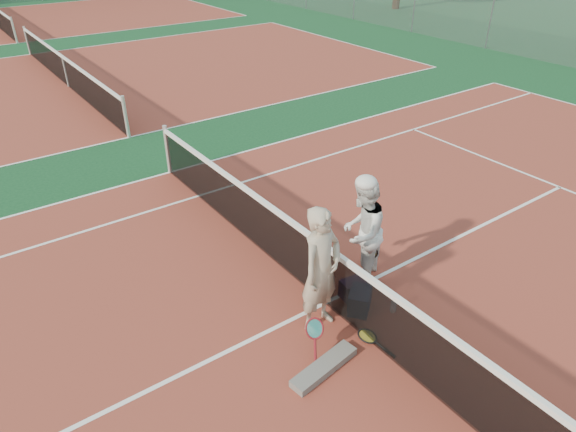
{
  "coord_description": "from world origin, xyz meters",
  "views": [
    {
      "loc": [
        -3.9,
        -4.47,
        5.04
      ],
      "look_at": [
        0.0,
        0.96,
        1.05
      ],
      "focal_mm": 32.0,
      "sensor_mm": 36.0,
      "label": 1
    }
  ],
  "objects_px": {
    "player_b": "(362,232)",
    "water_bottle": "(394,303)",
    "net_main": "(327,276)",
    "racket_spare": "(367,337)",
    "sports_bag_navy": "(360,300)",
    "racket_red": "(314,337)",
    "racket_black_held": "(370,261)",
    "sports_bag_purple": "(353,289)",
    "player_a": "(321,270)"
  },
  "relations": [
    {
      "from": "net_main",
      "to": "racket_spare",
      "type": "distance_m",
      "value": 1.03
    },
    {
      "from": "racket_spare",
      "to": "sports_bag_purple",
      "type": "xyz_separation_m",
      "value": [
        0.45,
        0.8,
        0.1
      ]
    },
    {
      "from": "sports_bag_purple",
      "to": "net_main",
      "type": "bearing_deg",
      "value": 164.58
    },
    {
      "from": "net_main",
      "to": "sports_bag_navy",
      "type": "distance_m",
      "value": 0.61
    },
    {
      "from": "player_a",
      "to": "racket_red",
      "type": "distance_m",
      "value": 0.87
    },
    {
      "from": "player_b",
      "to": "sports_bag_purple",
      "type": "distance_m",
      "value": 0.87
    },
    {
      "from": "player_b",
      "to": "water_bottle",
      "type": "relative_size",
      "value": 5.83
    },
    {
      "from": "racket_black_held",
      "to": "sports_bag_purple",
      "type": "height_order",
      "value": "racket_black_held"
    },
    {
      "from": "racket_red",
      "to": "sports_bag_navy",
      "type": "relative_size",
      "value": 1.23
    },
    {
      "from": "racket_red",
      "to": "racket_spare",
      "type": "height_order",
      "value": "racket_red"
    },
    {
      "from": "racket_black_held",
      "to": "sports_bag_navy",
      "type": "height_order",
      "value": "racket_black_held"
    },
    {
      "from": "net_main",
      "to": "racket_black_held",
      "type": "relative_size",
      "value": 18.82
    },
    {
      "from": "racket_black_held",
      "to": "sports_bag_purple",
      "type": "xyz_separation_m",
      "value": [
        -0.55,
        -0.24,
        -0.14
      ]
    },
    {
      "from": "net_main",
      "to": "sports_bag_navy",
      "type": "height_order",
      "value": "net_main"
    },
    {
      "from": "racket_spare",
      "to": "sports_bag_navy",
      "type": "height_order",
      "value": "sports_bag_navy"
    },
    {
      "from": "sports_bag_navy",
      "to": "sports_bag_purple",
      "type": "xyz_separation_m",
      "value": [
        0.12,
        0.28,
        -0.02
      ]
    },
    {
      "from": "player_b",
      "to": "racket_red",
      "type": "relative_size",
      "value": 3.31
    },
    {
      "from": "player_a",
      "to": "player_b",
      "type": "bearing_deg",
      "value": 8.2
    },
    {
      "from": "sports_bag_navy",
      "to": "sports_bag_purple",
      "type": "height_order",
      "value": "sports_bag_navy"
    },
    {
      "from": "racket_black_held",
      "to": "sports_bag_navy",
      "type": "relative_size",
      "value": 1.36
    },
    {
      "from": "racket_red",
      "to": "net_main",
      "type": "bearing_deg",
      "value": -15.68
    },
    {
      "from": "sports_bag_navy",
      "to": "water_bottle",
      "type": "xyz_separation_m",
      "value": [
        0.38,
        -0.32,
        -0.02
      ]
    },
    {
      "from": "racket_black_held",
      "to": "racket_red",
      "type": "bearing_deg",
      "value": -16.89
    },
    {
      "from": "racket_black_held",
      "to": "net_main",
      "type": "bearing_deg",
      "value": -34.44
    },
    {
      "from": "water_bottle",
      "to": "player_a",
      "type": "bearing_deg",
      "value": 157.3
    },
    {
      "from": "racket_spare",
      "to": "sports_bag_purple",
      "type": "distance_m",
      "value": 0.92
    },
    {
      "from": "player_b",
      "to": "sports_bag_navy",
      "type": "xyz_separation_m",
      "value": [
        -0.5,
        -0.57,
        -0.7
      ]
    },
    {
      "from": "net_main",
      "to": "racket_red",
      "type": "height_order",
      "value": "net_main"
    },
    {
      "from": "player_b",
      "to": "water_bottle",
      "type": "bearing_deg",
      "value": 52.55
    },
    {
      "from": "sports_bag_navy",
      "to": "sports_bag_purple",
      "type": "bearing_deg",
      "value": 66.69
    },
    {
      "from": "player_b",
      "to": "racket_red",
      "type": "bearing_deg",
      "value": -1.03
    },
    {
      "from": "player_a",
      "to": "player_b",
      "type": "relative_size",
      "value": 1.07
    },
    {
      "from": "player_a",
      "to": "racket_red",
      "type": "relative_size",
      "value": 3.55
    },
    {
      "from": "net_main",
      "to": "player_a",
      "type": "relative_size",
      "value": 5.86
    },
    {
      "from": "net_main",
      "to": "sports_bag_purple",
      "type": "height_order",
      "value": "net_main"
    },
    {
      "from": "player_a",
      "to": "sports_bag_navy",
      "type": "relative_size",
      "value": 4.38
    },
    {
      "from": "racket_spare",
      "to": "sports_bag_purple",
      "type": "height_order",
      "value": "sports_bag_purple"
    },
    {
      "from": "net_main",
      "to": "racket_red",
      "type": "relative_size",
      "value": 20.83
    },
    {
      "from": "net_main",
      "to": "sports_bag_purple",
      "type": "distance_m",
      "value": 0.57
    },
    {
      "from": "sports_bag_purple",
      "to": "racket_black_held",
      "type": "bearing_deg",
      "value": 23.34
    },
    {
      "from": "sports_bag_purple",
      "to": "water_bottle",
      "type": "height_order",
      "value": "water_bottle"
    },
    {
      "from": "player_b",
      "to": "sports_bag_purple",
      "type": "xyz_separation_m",
      "value": [
        -0.38,
        -0.29,
        -0.73
      ]
    },
    {
      "from": "racket_red",
      "to": "racket_black_held",
      "type": "bearing_deg",
      "value": -32.96
    },
    {
      "from": "sports_bag_purple",
      "to": "sports_bag_navy",
      "type": "bearing_deg",
      "value": -113.31
    },
    {
      "from": "water_bottle",
      "to": "net_main",
      "type": "bearing_deg",
      "value": 133.79
    },
    {
      "from": "player_a",
      "to": "water_bottle",
      "type": "distance_m",
      "value": 1.37
    },
    {
      "from": "player_a",
      "to": "racket_black_held",
      "type": "distance_m",
      "value": 1.53
    },
    {
      "from": "player_a",
      "to": "sports_bag_purple",
      "type": "xyz_separation_m",
      "value": [
        0.78,
        0.16,
        -0.79
      ]
    },
    {
      "from": "player_a",
      "to": "sports_bag_purple",
      "type": "bearing_deg",
      "value": -1.35
    },
    {
      "from": "net_main",
      "to": "water_bottle",
      "type": "distance_m",
      "value": 1.05
    }
  ]
}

